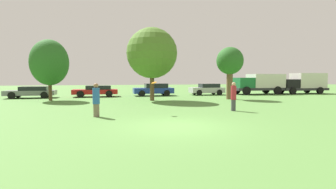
# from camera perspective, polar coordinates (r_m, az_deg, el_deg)

# --- Properties ---
(ground_plane) EXTENTS (120.00, 120.00, 0.00)m
(ground_plane) POSITION_cam_1_polar(r_m,az_deg,el_deg) (10.64, 1.78, -6.98)
(ground_plane) COLOR #54843D
(person_thrower) EXTENTS (0.35, 0.35, 1.70)m
(person_thrower) POSITION_cam_1_polar(r_m,az_deg,el_deg) (13.53, -15.51, -1.14)
(person_thrower) COLOR #726651
(person_thrower) RESTS_ON ground
(person_catcher) EXTENTS (0.32, 0.32, 1.71)m
(person_catcher) POSITION_cam_1_polar(r_m,az_deg,el_deg) (15.85, 14.22, -0.38)
(person_catcher) COLOR #3F3F47
(person_catcher) RESTS_ON ground
(frisbee) EXTENTS (0.30, 0.29, 0.14)m
(frisbee) POSITION_cam_1_polar(r_m,az_deg,el_deg) (14.11, -3.10, 2.61)
(frisbee) COLOR orange
(tree_0) EXTENTS (3.18, 3.18, 5.21)m
(tree_0) POSITION_cam_1_polar(r_m,az_deg,el_deg) (24.45, -24.62, 6.40)
(tree_0) COLOR brown
(tree_0) RESTS_ON ground
(tree_1) EXTENTS (4.32, 4.32, 6.22)m
(tree_1) POSITION_cam_1_polar(r_m,az_deg,el_deg) (22.40, -3.56, 9.05)
(tree_1) COLOR brown
(tree_1) RESTS_ON ground
(tree_2) EXTENTS (2.43, 2.43, 4.74)m
(tree_2) POSITION_cam_1_polar(r_m,az_deg,el_deg) (24.37, 13.45, 6.96)
(tree_2) COLOR brown
(tree_2) RESTS_ON ground
(parked_car_grey) EXTENTS (4.50, 1.99, 1.11)m
(parked_car_grey) POSITION_cam_1_polar(r_m,az_deg,el_deg) (28.31, -27.78, 0.54)
(parked_car_grey) COLOR slate
(parked_car_grey) RESTS_ON ground
(parked_car_red) EXTENTS (4.49, 2.04, 1.15)m
(parked_car_red) POSITION_cam_1_polar(r_m,az_deg,el_deg) (27.68, -15.53, 0.82)
(parked_car_red) COLOR red
(parked_car_red) RESTS_ON ground
(parked_car_blue) EXTENTS (4.32, 1.97, 1.33)m
(parked_car_blue) POSITION_cam_1_polar(r_m,az_deg,el_deg) (28.24, -3.10, 1.15)
(parked_car_blue) COLOR #1E389E
(parked_car_blue) RESTS_ON ground
(parked_car_silver) EXTENTS (3.86, 1.86, 1.28)m
(parked_car_silver) POSITION_cam_1_polar(r_m,az_deg,el_deg) (29.87, 8.63, 1.20)
(parked_car_silver) COLOR #B2B2B7
(parked_car_silver) RESTS_ON ground
(delivery_truck_green) EXTENTS (6.43, 2.56, 2.38)m
(delivery_truck_green) POSITION_cam_1_polar(r_m,az_deg,el_deg) (32.75, 19.46, 2.41)
(delivery_truck_green) COLOR #2D2D33
(delivery_truck_green) RESTS_ON ground
(delivery_truck_black) EXTENTS (6.15, 2.44, 2.51)m
(delivery_truck_black) POSITION_cam_1_polar(r_m,az_deg,el_deg) (36.11, 27.61, 2.29)
(delivery_truck_black) COLOR #2D2D33
(delivery_truck_black) RESTS_ON ground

